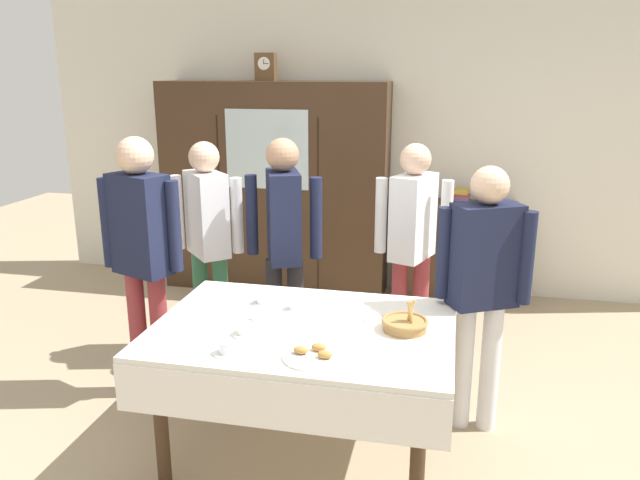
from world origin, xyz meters
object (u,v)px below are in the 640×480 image
object	(u,v)px
book_stack	(461,196)
spoon_front_edge	(320,327)
tea_cup_near_left	(258,317)
tea_cup_mid_right	(296,305)
person_behind_table_left	(412,234)
pastry_plate	(313,355)
person_by_cabinet	(284,234)
bread_basket	(405,324)
person_behind_table_right	(142,243)
person_beside_shelf	(483,276)
wall_cabinet	(275,188)
mantel_clock	(266,67)
spoon_mid_right	(361,319)
tea_cup_back_edge	(263,299)
dining_table	(302,346)
tea_cup_far_right	(227,349)
person_near_right_end	(208,231)
tea_cup_mid_left	(245,330)
bookshelf_low	(457,251)

from	to	relation	value
book_stack	spoon_front_edge	distance (m)	2.71
tea_cup_near_left	tea_cup_mid_right	distance (m)	0.26
tea_cup_near_left	person_behind_table_left	distance (m)	1.45
pastry_plate	person_by_cabinet	bearing A→B (deg)	111.08
bread_basket	person_behind_table_right	xyz separation A→B (m)	(-1.64, 0.38, 0.22)
tea_cup_near_left	tea_cup_mid_right	xyz separation A→B (m)	(0.15, 0.21, 0.00)
bread_basket	person_beside_shelf	size ratio (longest dim) A/B	0.16
wall_cabinet	person_behind_table_right	world-z (taller)	wall_cabinet
person_behind_table_right	book_stack	bearing A→B (deg)	48.73
book_stack	pastry_plate	world-z (taller)	book_stack
mantel_clock	spoon_mid_right	world-z (taller)	mantel_clock
wall_cabinet	tea_cup_back_edge	distance (m)	2.39
book_stack	mantel_clock	bearing A→B (deg)	-178.33
dining_table	bread_basket	size ratio (longest dim) A/B	6.42
tea_cup_back_edge	tea_cup_far_right	distance (m)	0.64
bread_basket	spoon_front_edge	size ratio (longest dim) A/B	2.02
spoon_front_edge	person_behind_table_right	size ratio (longest dim) A/B	0.07
person_near_right_end	tea_cup_far_right	bearing A→B (deg)	-64.73
mantel_clock	tea_cup_mid_right	xyz separation A→B (m)	(0.87, -2.36, -1.27)
tea_cup_mid_right	bread_basket	size ratio (longest dim) A/B	0.54
tea_cup_mid_right	spoon_front_edge	bearing A→B (deg)	-48.98
spoon_mid_right	person_near_right_end	distance (m)	1.52
tea_cup_far_right	person_by_cabinet	size ratio (longest dim) A/B	0.08
person_behind_table_left	person_behind_table_right	bearing A→B (deg)	-152.62
spoon_front_edge	tea_cup_back_edge	bearing A→B (deg)	146.32
mantel_clock	bread_basket	distance (m)	3.17
tea_cup_mid_left	person_behind_table_right	size ratio (longest dim) A/B	0.08
spoon_mid_right	person_near_right_end	bearing A→B (deg)	143.77
bookshelf_low	person_behind_table_right	xyz separation A→B (m)	(-1.91, -2.17, 0.56)
spoon_mid_right	person_beside_shelf	size ratio (longest dim) A/B	0.08
bookshelf_low	person_by_cabinet	bearing A→B (deg)	-124.79
bookshelf_low	mantel_clock	bearing A→B (deg)	-178.33
wall_cabinet	person_near_right_end	xyz separation A→B (m)	(-0.04, -1.53, -0.02)
bookshelf_low	tea_cup_far_right	size ratio (longest dim) A/B	7.64
person_behind_table_left	person_behind_table_right	world-z (taller)	person_behind_table_right
mantel_clock	person_beside_shelf	distance (m)	3.01
spoon_front_edge	tea_cup_far_right	bearing A→B (deg)	-132.85
person_behind_table_left	tea_cup_far_right	bearing A→B (deg)	-113.90
book_stack	spoon_mid_right	distance (m)	2.53
wall_cabinet	person_behind_table_left	distance (m)	1.89
person_by_cabinet	wall_cabinet	bearing A→B (deg)	108.36
book_stack	spoon_front_edge	bearing A→B (deg)	-104.93
tea_cup_mid_right	tea_cup_far_right	distance (m)	0.62
mantel_clock	tea_cup_mid_left	distance (m)	3.09
tea_cup_back_edge	person_behind_table_right	distance (m)	0.88
book_stack	pastry_plate	distance (m)	3.03
book_stack	tea_cup_far_right	world-z (taller)	book_stack
wall_cabinet	spoon_mid_right	size ratio (longest dim) A/B	17.51
dining_table	spoon_front_edge	xyz separation A→B (m)	(0.09, 0.02, 0.10)
person_behind_table_right	person_by_cabinet	bearing A→B (deg)	34.25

